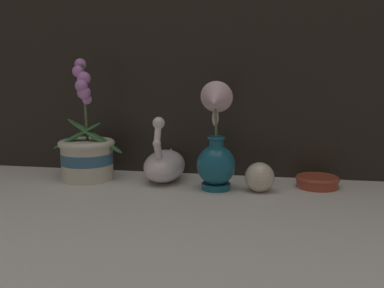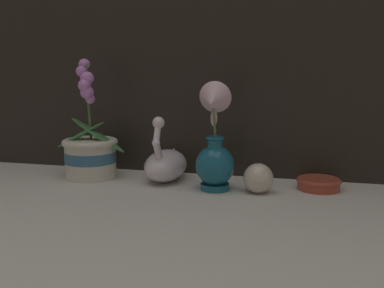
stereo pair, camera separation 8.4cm
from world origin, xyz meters
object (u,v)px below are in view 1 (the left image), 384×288
(swan_figurine, at_px, (165,164))
(blue_vase, at_px, (216,149))
(orchid_potted_plant, at_px, (87,152))
(glass_sphere, at_px, (260,177))
(amber_dish, at_px, (317,181))

(swan_figurine, height_order, blue_vase, blue_vase)
(swan_figurine, xyz_separation_m, blue_vase, (0.16, -0.07, 0.06))
(orchid_potted_plant, relative_size, swan_figurine, 1.71)
(orchid_potted_plant, distance_m, glass_sphere, 0.51)
(glass_sphere, bearing_deg, amber_dish, 25.18)
(blue_vase, height_order, glass_sphere, blue_vase)
(orchid_potted_plant, distance_m, amber_dish, 0.67)
(swan_figurine, bearing_deg, orchid_potted_plant, -174.75)
(swan_figurine, bearing_deg, blue_vase, -24.91)
(orchid_potted_plant, xyz_separation_m, blue_vase, (0.39, -0.05, 0.03))
(glass_sphere, relative_size, amber_dish, 0.66)
(glass_sphere, distance_m, amber_dish, 0.17)
(blue_vase, height_order, amber_dish, blue_vase)
(blue_vase, xyz_separation_m, amber_dish, (0.27, 0.08, -0.09))
(swan_figurine, relative_size, blue_vase, 0.70)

